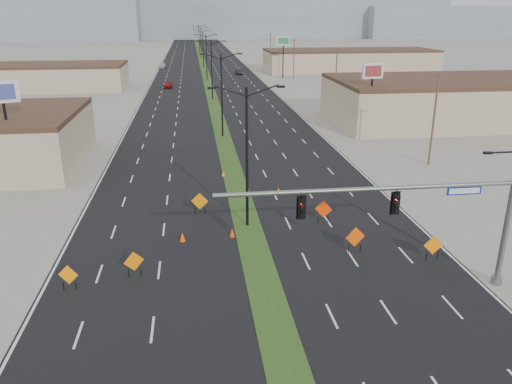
{
  "coord_description": "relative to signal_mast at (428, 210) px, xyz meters",
  "views": [
    {
      "loc": [
        -3.58,
        -21.09,
        14.61
      ],
      "look_at": [
        0.41,
        10.25,
        3.2
      ],
      "focal_mm": 35.0,
      "sensor_mm": 36.0,
      "label": 1
    }
  ],
  "objects": [
    {
      "name": "building_se_near",
      "position": [
        25.44,
        43.0,
        -2.04
      ],
      "size": [
        36.0,
        18.0,
        5.5
      ],
      "primitive_type": "cube",
      "color": "tan",
      "rests_on": "ground"
    },
    {
      "name": "pole_sign_west",
      "position": [
        -28.91,
        23.92,
        2.47
      ],
      "size": [
        2.84,
        1.39,
        8.94
      ],
      "rotation": [
        0.0,
        0.0,
        0.37
      ],
      "color": "black",
      "rests_on": "ground"
    },
    {
      "name": "pole_sign_east_near",
      "position": [
        10.17,
        37.56,
        2.29
      ],
      "size": [
        2.86,
        0.95,
        8.74
      ],
      "rotation": [
        0.0,
        0.0,
        0.21
      ],
      "color": "black",
      "rests_on": "ground"
    },
    {
      "name": "streetlight_1",
      "position": [
        -8.56,
        38.0,
        0.63
      ],
      "size": [
        5.15,
        0.24,
        10.02
      ],
      "color": "black",
      "rests_on": "ground"
    },
    {
      "name": "streetlight_6",
      "position": [
        -8.56,
        178.0,
        0.63
      ],
      "size": [
        5.15,
        0.24,
        10.02
      ],
      "color": "black",
      "rests_on": "ground"
    },
    {
      "name": "utility_pole_2",
      "position": [
        11.44,
        93.0,
        -0.12
      ],
      "size": [
        1.6,
        0.2,
        9.0
      ],
      "color": "#4C3823",
      "rests_on": "ground"
    },
    {
      "name": "streetlight_0",
      "position": [
        -8.56,
        10.0,
        0.63
      ],
      "size": [
        5.15,
        0.24,
        10.02
      ],
      "color": "black",
      "rests_on": "ground"
    },
    {
      "name": "mesa_center",
      "position": [
        31.44,
        298.0,
        9.21
      ],
      "size": [
        220.0,
        50.0,
        28.0
      ],
      "primitive_type": "cube",
      "color": "gray",
      "rests_on": "ground"
    },
    {
      "name": "median_strip",
      "position": [
        -8.56,
        98.0,
        -4.79
      ],
      "size": [
        2.0,
        400.0,
        0.04
      ],
      "primitive_type": "cube",
      "color": "#223F16",
      "rests_on": "ground"
    },
    {
      "name": "mesa_backdrop",
      "position": [
        -38.56,
        318.0,
        11.21
      ],
      "size": [
        140.0,
        50.0,
        32.0
      ],
      "primitive_type": "cube",
      "color": "gray",
      "rests_on": "ground"
    },
    {
      "name": "construction_sign_5",
      "position": [
        2.29,
        3.18,
        -3.8
      ],
      "size": [
        1.26,
        0.08,
        1.68
      ],
      "rotation": [
        0.0,
        0.0,
        -0.03
      ],
      "color": "orange",
      "rests_on": "ground"
    },
    {
      "name": "utility_pole_1",
      "position": [
        11.44,
        58.0,
        -0.12
      ],
      "size": [
        1.6,
        0.2,
        9.0
      ],
      "color": "#4C3823",
      "rests_on": "ground"
    },
    {
      "name": "road_surface",
      "position": [
        -8.56,
        98.0,
        -4.79
      ],
      "size": [
        25.0,
        400.0,
        0.02
      ],
      "primitive_type": "cube",
      "color": "black",
      "rests_on": "ground"
    },
    {
      "name": "car_left",
      "position": [
        -16.96,
        81.66,
        -4.14
      ],
      "size": [
        1.71,
        3.9,
        1.31
      ],
      "primitive_type": "imported",
      "rotation": [
        0.0,
        0.0,
        -0.04
      ],
      "color": "maroon",
      "rests_on": "ground"
    },
    {
      "name": "utility_pole_0",
      "position": [
        11.44,
        23.0,
        -0.12
      ],
      "size": [
        1.6,
        0.2,
        9.0
      ],
      "color": "#4C3823",
      "rests_on": "ground"
    },
    {
      "name": "streetlight_3",
      "position": [
        -8.56,
        94.0,
        0.63
      ],
      "size": [
        5.15,
        0.24,
        10.02
      ],
      "color": "black",
      "rests_on": "ground"
    },
    {
      "name": "signal_mast",
      "position": [
        0.0,
        0.0,
        0.0
      ],
      "size": [
        16.3,
        0.6,
        8.0
      ],
      "color": "slate",
      "rests_on": "ground"
    },
    {
      "name": "cone_0",
      "position": [
        -13.2,
        7.89,
        -4.46
      ],
      "size": [
        0.43,
        0.43,
        0.66
      ],
      "primitive_type": "cone",
      "rotation": [
        0.0,
        0.0,
        0.1
      ],
      "color": "#FF4905",
      "rests_on": "ground"
    },
    {
      "name": "streetlight_4",
      "position": [
        -8.56,
        122.0,
        0.63
      ],
      "size": [
        5.15,
        0.24,
        10.02
      ],
      "color": "black",
      "rests_on": "ground"
    },
    {
      "name": "building_se_far",
      "position": [
        29.44,
        108.0,
        -2.29
      ],
      "size": [
        44.0,
        16.0,
        5.0
      ],
      "primitive_type": "cube",
      "color": "tan",
      "rests_on": "ground"
    },
    {
      "name": "construction_sign_3",
      "position": [
        -2.19,
        4.79,
        -3.73
      ],
      "size": [
        1.33,
        0.29,
        1.79
      ],
      "rotation": [
        0.0,
        0.0,
        0.19
      ],
      "color": "#EC4804",
      "rests_on": "ground"
    },
    {
      "name": "streetlight_5",
      "position": [
        -8.56,
        150.0,
        0.63
      ],
      "size": [
        5.15,
        0.24,
        10.02
      ],
      "color": "black",
      "rests_on": "ground"
    },
    {
      "name": "car_far",
      "position": [
        -20.06,
        120.68,
        -4.13
      ],
      "size": [
        2.24,
        4.71,
        1.33
      ],
      "primitive_type": "imported",
      "rotation": [
        0.0,
        0.0,
        -0.08
      ],
      "color": "#B2B6BD",
      "rests_on": "ground"
    },
    {
      "name": "pole_sign_east_far",
      "position": [
        9.2,
        94.55,
        2.92
      ],
      "size": [
        3.03,
        1.34,
        9.46
      ],
      "rotation": [
        0.0,
        0.0,
        -0.33
      ],
      "color": "black",
      "rests_on": "ground"
    },
    {
      "name": "utility_pole_3",
      "position": [
        11.44,
        128.0,
        -0.12
      ],
      "size": [
        1.6,
        0.2,
        9.0
      ],
      "color": "#4C3823",
      "rests_on": "ground"
    },
    {
      "name": "mesa_east",
      "position": [
        171.44,
        288.0,
        4.21
      ],
      "size": [
        160.0,
        50.0,
        18.0
      ],
      "primitive_type": "cube",
      "color": "gray",
      "rests_on": "ground"
    },
    {
      "name": "construction_sign_2",
      "position": [
        -11.92,
        12.55,
        -3.76
      ],
      "size": [
        1.29,
        0.28,
        1.74
      ],
      "rotation": [
        0.0,
        0.0,
        -0.19
      ],
      "color": "orange",
      "rests_on": "ground"
    },
    {
      "name": "cone_2",
      "position": [
        -5.17,
        16.42,
        -4.51
      ],
      "size": [
        0.36,
        0.36,
        0.56
      ],
      "primitive_type": "cone",
      "rotation": [
        0.0,
        0.0,
        0.06
      ],
      "color": "#FE4D05",
      "rests_on": "ground"
    },
    {
      "name": "cone_3",
      "position": [
        -9.54,
        21.83,
        -4.52
      ],
      "size": [
        0.42,
        0.42,
        0.53
      ],
      "primitive_type": "cone",
      "rotation": [
        0.0,
        0.0,
        -0.38
      ],
      "color": "orange",
      "rests_on": "ground"
    },
    {
      "name": "streetlight_2",
      "position": [
        -8.56,
        66.0,
        0.63
      ],
      "size": [
        5.15,
        0.24,
        10.02
      ],
      "color": "black",
      "rests_on": "ground"
    },
    {
      "name": "construction_sign_4",
      "position": [
        -2.97,
        9.83,
        -3.79
      ],
      "size": [
        1.19,
        0.55,
        1.7
      ],
      "rotation": [
        0.0,
        0.0,
        -0.41
      ],
      "color": "#F03905",
      "rests_on": "ground"
    },
    {
      "name": "cone_1",
      "position": [
        -9.8,
        8.2,
        -4.48
      ],
      "size": [
        0.47,
        0.47,
        0.63
      ],
      "primitive_type": "cone",
      "rotation": [
        0.0,
        0.0,
        0.28
      ],
      "color": "#E53A04",
      "rests_on": "ground"
    },
    {
      "name": "construction_sign_0",
      "position": [
        -19.36,
        2.36,
        -3.9
      ],
      "size": [
        1.13,
        0.3,
        1.53
      ],
      "rotation": [
        0.0,
        0.0,
        -0.23
      ],
      "color": "orange",
      "rests_on": "ground"
    },
    {
      "name": "car_mid",
      "position": [
        -0.29,
        103.58,
        -4.15
      ],
      "size": [
        1.51,
        3.93,
        1.28
      ],
      "primitive_type": "imported",
      "rotation": [
        0.0,
        0.0,
        0.04
      ],
      "color": "black",
      "rests_on": "ground"
    },
    {
      "name": "ground",
      "position": [
        -8.56,
        -2.0,
        -4.79
      ],
      "size": [
        600.0,
        600.0,
        0.0
      ],
      "primitive_type": "plane",
      "color": "gray",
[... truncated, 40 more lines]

